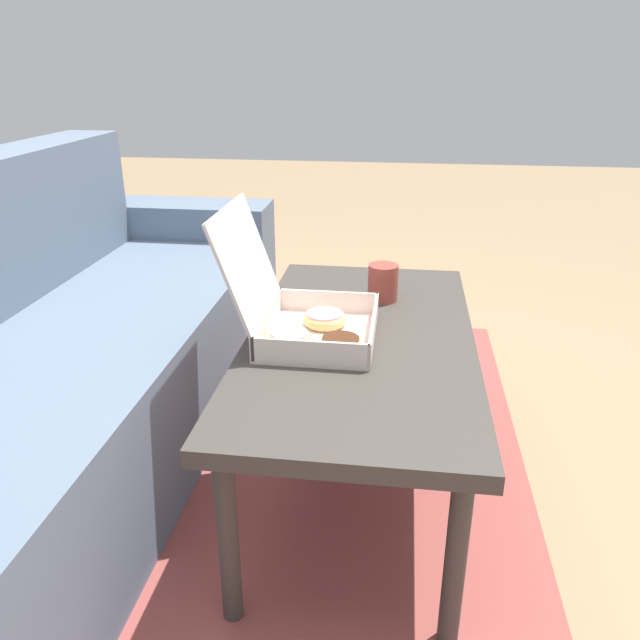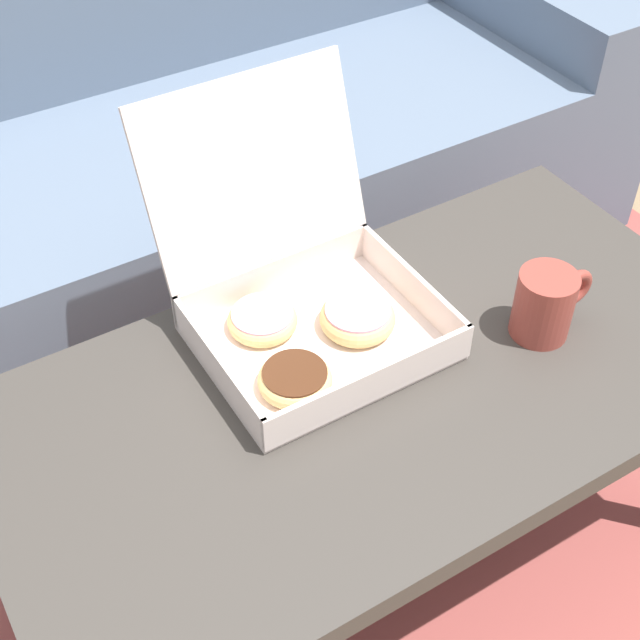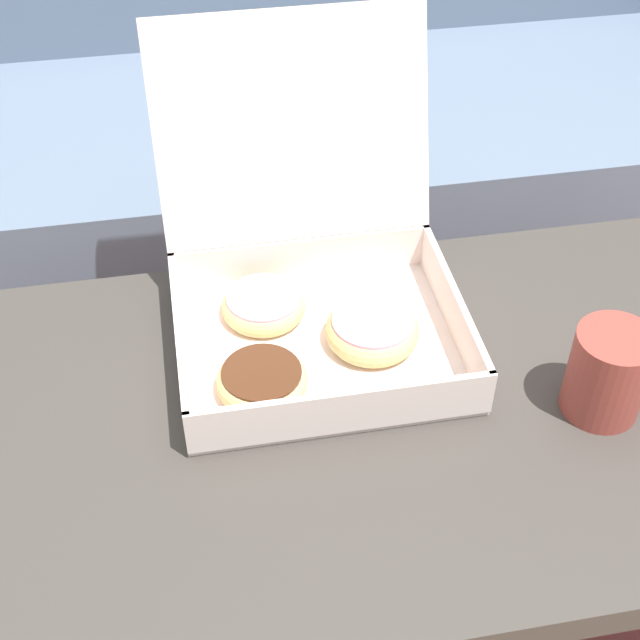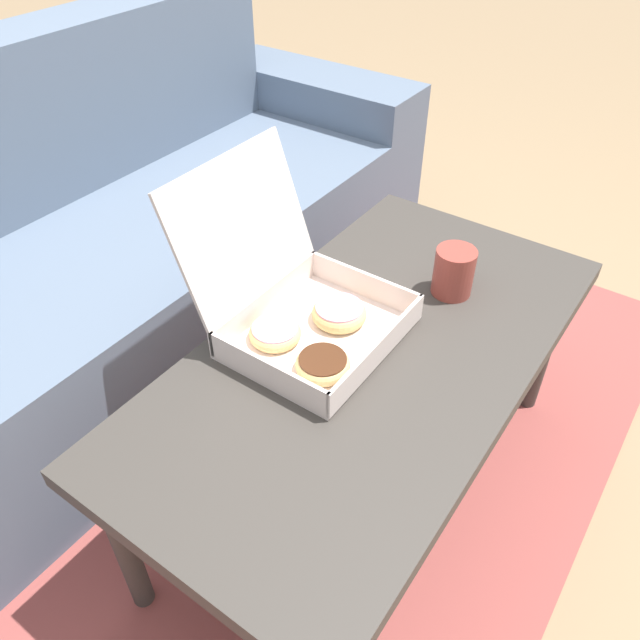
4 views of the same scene
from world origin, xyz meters
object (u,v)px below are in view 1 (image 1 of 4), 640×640
object	(u,v)px
pastry_box	(304,317)
coffee_mug	(383,282)
coffee_table	(360,351)
couch	(56,370)

from	to	relation	value
pastry_box	coffee_mug	bearing A→B (deg)	-31.29
coffee_table	coffee_mug	bearing A→B (deg)	-9.49
couch	pastry_box	size ratio (longest dim) A/B	5.88
coffee_table	coffee_mug	world-z (taller)	coffee_mug
couch	coffee_mug	bearing A→B (deg)	-73.94
couch	pastry_box	bearing A→B (deg)	-93.24
coffee_table	pastry_box	xyz separation A→B (m)	(-0.04, 0.14, 0.11)
pastry_box	coffee_table	bearing A→B (deg)	-73.69
couch	coffee_table	xyz separation A→B (m)	(0.00, -0.87, 0.12)
couch	coffee_table	size ratio (longest dim) A/B	1.96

